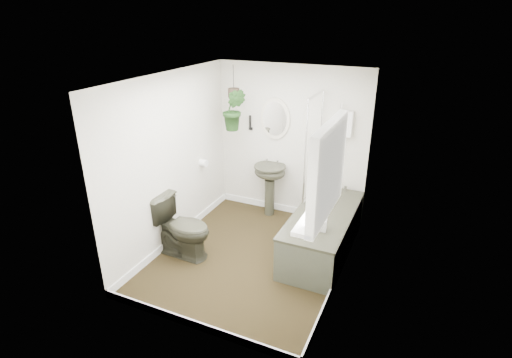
% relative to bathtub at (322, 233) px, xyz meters
% --- Properties ---
extents(floor, '(2.30, 2.80, 0.02)m').
position_rel_bathtub_xyz_m(floor, '(-0.80, -0.50, -0.30)').
color(floor, black).
rests_on(floor, ground).
extents(ceiling, '(2.30, 2.80, 0.02)m').
position_rel_bathtub_xyz_m(ceiling, '(-0.80, -0.50, 2.02)').
color(ceiling, white).
rests_on(ceiling, ground).
extents(wall_back, '(2.30, 0.02, 2.30)m').
position_rel_bathtub_xyz_m(wall_back, '(-0.80, 0.91, 0.86)').
color(wall_back, beige).
rests_on(wall_back, ground).
extents(wall_front, '(2.30, 0.02, 2.30)m').
position_rel_bathtub_xyz_m(wall_front, '(-0.80, -1.91, 0.86)').
color(wall_front, beige).
rests_on(wall_front, ground).
extents(wall_left, '(0.02, 2.80, 2.30)m').
position_rel_bathtub_xyz_m(wall_left, '(-1.96, -0.50, 0.86)').
color(wall_left, beige).
rests_on(wall_left, ground).
extents(wall_right, '(0.02, 2.80, 2.30)m').
position_rel_bathtub_xyz_m(wall_right, '(0.36, -0.50, 0.86)').
color(wall_right, beige).
rests_on(wall_right, ground).
extents(skirting, '(2.30, 2.80, 0.10)m').
position_rel_bathtub_xyz_m(skirting, '(-0.80, -0.50, -0.24)').
color(skirting, white).
rests_on(skirting, floor).
extents(bathtub, '(0.72, 1.72, 0.58)m').
position_rel_bathtub_xyz_m(bathtub, '(0.00, 0.00, 0.00)').
color(bathtub, '#303024').
rests_on(bathtub, floor).
extents(bath_screen, '(0.04, 0.72, 1.40)m').
position_rel_bathtub_xyz_m(bath_screen, '(-0.33, 0.49, 0.99)').
color(bath_screen, silver).
rests_on(bath_screen, bathtub).
extents(shower_box, '(0.20, 0.10, 0.35)m').
position_rel_bathtub_xyz_m(shower_box, '(0.00, 0.84, 1.26)').
color(shower_box, white).
rests_on(shower_box, wall_back).
extents(oval_mirror, '(0.46, 0.03, 0.62)m').
position_rel_bathtub_xyz_m(oval_mirror, '(-1.04, 0.87, 1.21)').
color(oval_mirror, beige).
rests_on(oval_mirror, wall_back).
extents(wall_sconce, '(0.04, 0.04, 0.22)m').
position_rel_bathtub_xyz_m(wall_sconce, '(-1.44, 0.86, 1.11)').
color(wall_sconce, black).
rests_on(wall_sconce, wall_back).
extents(toilet_roll_holder, '(0.11, 0.11, 0.11)m').
position_rel_bathtub_xyz_m(toilet_roll_holder, '(-1.90, 0.20, 0.61)').
color(toilet_roll_holder, white).
rests_on(toilet_roll_holder, wall_left).
extents(window_recess, '(0.08, 1.00, 0.90)m').
position_rel_bathtub_xyz_m(window_recess, '(0.29, -1.20, 1.36)').
color(window_recess, white).
rests_on(window_recess, wall_right).
extents(window_sill, '(0.18, 1.00, 0.04)m').
position_rel_bathtub_xyz_m(window_sill, '(0.22, -1.20, 0.94)').
color(window_sill, white).
rests_on(window_sill, wall_right).
extents(window_blinds, '(0.01, 0.86, 0.76)m').
position_rel_bathtub_xyz_m(window_blinds, '(0.24, -1.20, 1.36)').
color(window_blinds, white).
rests_on(window_blinds, wall_right).
extents(toilet, '(0.81, 0.49, 0.81)m').
position_rel_bathtub_xyz_m(toilet, '(-1.65, -0.80, 0.11)').
color(toilet, '#303024').
rests_on(toilet, floor).
extents(pedestal_sink, '(0.50, 0.43, 0.82)m').
position_rel_bathtub_xyz_m(pedestal_sink, '(-1.04, 0.70, 0.12)').
color(pedestal_sink, '#303024').
rests_on(pedestal_sink, floor).
extents(sill_plant, '(0.30, 0.28, 0.27)m').
position_rel_bathtub_xyz_m(sill_plant, '(0.17, -0.90, 1.09)').
color(sill_plant, black).
rests_on(sill_plant, window_sill).
extents(hanging_plant, '(0.39, 0.35, 0.60)m').
position_rel_bathtub_xyz_m(hanging_plant, '(-1.50, 0.45, 1.39)').
color(hanging_plant, black).
rests_on(hanging_plant, ceiling).
extents(soap_bottle, '(0.11, 0.11, 0.21)m').
position_rel_bathtub_xyz_m(soap_bottle, '(0.10, -0.44, 0.40)').
color(soap_bottle, '#312E2E').
rests_on(soap_bottle, bathtub).
extents(hanging_pot, '(0.16, 0.16, 0.12)m').
position_rel_bathtub_xyz_m(hanging_pot, '(-1.50, 0.45, 1.63)').
color(hanging_pot, black).
rests_on(hanging_pot, ceiling).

